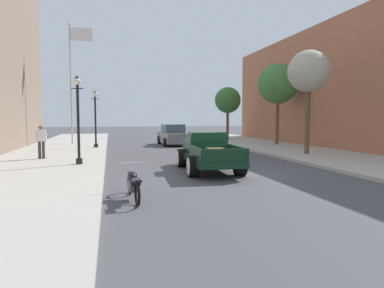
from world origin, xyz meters
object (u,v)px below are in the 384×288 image
object	(u,v)px
motorcycle_parked	(133,183)
flagpole	(74,70)
street_lamp_near	(78,113)
street_tree_third	(228,100)
hotrod_truck_dark_green	(207,152)
street_lamp_far	(95,114)
pedestrian_sidewalk_left	(41,140)
street_tree_nearest	(309,72)
car_background_grey	(173,135)
street_tree_second	(278,84)

from	to	relation	value
motorcycle_parked	flagpole	xyz separation A→B (m)	(-3.17, 18.78, 5.33)
street_lamp_near	flagpole	xyz separation A→B (m)	(-1.26, 12.20, 3.39)
motorcycle_parked	street_tree_third	distance (m)	24.30
hotrod_truck_dark_green	street_lamp_far	bearing A→B (deg)	114.62
pedestrian_sidewalk_left	street_tree_nearest	size ratio (longest dim) A/B	0.29
car_background_grey	street_tree_nearest	size ratio (longest dim) A/B	0.76
pedestrian_sidewalk_left	street_lamp_far	bearing A→B (deg)	68.50
car_background_grey	street_lamp_near	size ratio (longest dim) A/B	1.13
pedestrian_sidewalk_left	flagpole	world-z (taller)	flagpole
street_tree_second	hotrod_truck_dark_green	bearing A→B (deg)	-129.60
street_tree_second	street_lamp_near	bearing A→B (deg)	-149.11
hotrod_truck_dark_green	street_tree_nearest	size ratio (longest dim) A/B	0.87
flagpole	street_tree_third	xyz separation A→B (m)	(13.47, 2.97, -1.99)
motorcycle_parked	pedestrian_sidewalk_left	world-z (taller)	pedestrian_sidewalk_left
street_tree_nearest	motorcycle_parked	bearing A→B (deg)	-141.62
hotrod_truck_dark_green	street_tree_third	bearing A→B (deg)	67.99
hotrod_truck_dark_green	street_tree_third	size ratio (longest dim) A/B	1.03
flagpole	street_tree_nearest	size ratio (longest dim) A/B	1.59
street_lamp_near	street_tree_second	distance (m)	16.17
street_lamp_far	flagpole	xyz separation A→B (m)	(-1.66, 3.66, 3.39)
street_tree_nearest	street_tree_third	distance (m)	13.70
pedestrian_sidewalk_left	street_lamp_near	size ratio (longest dim) A/B	0.43
hotrod_truck_dark_green	street_tree_nearest	bearing A→B (deg)	27.32
street_lamp_near	flagpole	size ratio (longest dim) A/B	0.42
pedestrian_sidewalk_left	street_tree_nearest	xyz separation A→B (m)	(14.08, -1.00, 3.60)
car_background_grey	street_lamp_near	xyz separation A→B (m)	(-6.17, -11.02, 1.62)
street_tree_third	hotrod_truck_dark_green	bearing A→B (deg)	-112.01
flagpole	street_tree_second	distance (m)	15.55
motorcycle_parked	flagpole	world-z (taller)	flagpole
street_lamp_far	street_tree_third	distance (m)	13.61
street_tree_third	street_tree_nearest	bearing A→B (deg)	-90.43
street_lamp_far	street_tree_nearest	distance (m)	13.85
motorcycle_parked	street_tree_second	size ratio (longest dim) A/B	0.35
hotrod_truck_dark_green	street_tree_second	size ratio (longest dim) A/B	0.82
hotrod_truck_dark_green	car_background_grey	distance (m)	13.09
street_lamp_near	street_lamp_far	size ratio (longest dim) A/B	1.00
street_tree_second	street_tree_third	bearing A→B (deg)	102.37
car_background_grey	street_tree_second	size ratio (longest dim) A/B	0.72
street_lamp_near	street_lamp_far	world-z (taller)	same
street_tree_second	car_background_grey	bearing A→B (deg)	159.69
car_background_grey	pedestrian_sidewalk_left	distance (m)	11.79
street_lamp_near	pedestrian_sidewalk_left	bearing A→B (deg)	128.36
hotrod_truck_dark_green	street_tree_nearest	world-z (taller)	street_tree_nearest
street_lamp_near	street_tree_third	distance (m)	19.52
street_lamp_far	street_tree_nearest	bearing A→B (deg)	-31.02
pedestrian_sidewalk_left	street_tree_nearest	distance (m)	14.57
hotrod_truck_dark_green	pedestrian_sidewalk_left	xyz separation A→B (m)	(-7.23, 4.54, 0.33)
car_background_grey	street_lamp_far	bearing A→B (deg)	-156.76
street_tree_second	street_lamp_far	bearing A→B (deg)	178.61
car_background_grey	hotrod_truck_dark_green	bearing A→B (deg)	-94.02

